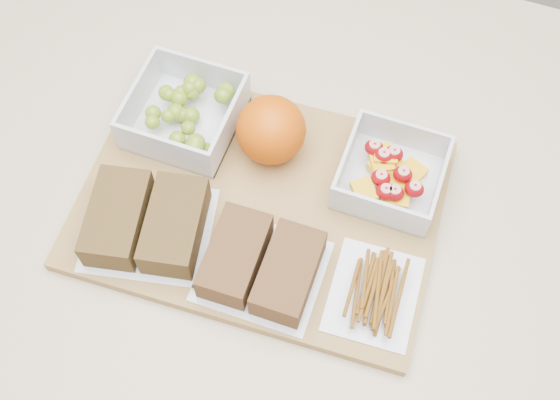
{
  "coord_description": "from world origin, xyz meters",
  "views": [
    {
      "loc": [
        0.13,
        -0.35,
        1.65
      ],
      "look_at": [
        -0.0,
        0.01,
        0.93
      ],
      "focal_mm": 45.0,
      "sensor_mm": 36.0,
      "label": 1
    }
  ],
  "objects_px": {
    "cutting_board": "(260,204)",
    "sandwich_bag_left": "(146,222)",
    "grape_container": "(186,112)",
    "sandwich_bag_center": "(262,265)",
    "orange": "(271,130)",
    "pretzel_bag": "(375,290)",
    "fruit_container": "(390,175)"
  },
  "relations": [
    {
      "from": "orange",
      "to": "sandwich_bag_left",
      "type": "bearing_deg",
      "value": -121.83
    },
    {
      "from": "fruit_container",
      "to": "pretzel_bag",
      "type": "bearing_deg",
      "value": -80.63
    },
    {
      "from": "grape_container",
      "to": "sandwich_bag_center",
      "type": "bearing_deg",
      "value": -44.9
    },
    {
      "from": "cutting_board",
      "to": "sandwich_bag_left",
      "type": "relative_size",
      "value": 2.51
    },
    {
      "from": "cutting_board",
      "to": "grape_container",
      "type": "bearing_deg",
      "value": 146.24
    },
    {
      "from": "fruit_container",
      "to": "orange",
      "type": "bearing_deg",
      "value": -178.96
    },
    {
      "from": "sandwich_bag_left",
      "to": "pretzel_bag",
      "type": "height_order",
      "value": "sandwich_bag_left"
    },
    {
      "from": "grape_container",
      "to": "pretzel_bag",
      "type": "bearing_deg",
      "value": -26.4
    },
    {
      "from": "fruit_container",
      "to": "orange",
      "type": "distance_m",
      "value": 0.15
    },
    {
      "from": "sandwich_bag_center",
      "to": "fruit_container",
      "type": "bearing_deg",
      "value": 57.26
    },
    {
      "from": "grape_container",
      "to": "sandwich_bag_left",
      "type": "relative_size",
      "value": 0.76
    },
    {
      "from": "pretzel_bag",
      "to": "sandwich_bag_center",
      "type": "bearing_deg",
      "value": -172.42
    },
    {
      "from": "sandwich_bag_left",
      "to": "sandwich_bag_center",
      "type": "bearing_deg",
      "value": -1.55
    },
    {
      "from": "orange",
      "to": "cutting_board",
      "type": "bearing_deg",
      "value": -80.25
    },
    {
      "from": "fruit_container",
      "to": "orange",
      "type": "height_order",
      "value": "orange"
    },
    {
      "from": "sandwich_bag_left",
      "to": "pretzel_bag",
      "type": "bearing_deg",
      "value": 2.77
    },
    {
      "from": "sandwich_bag_center",
      "to": "pretzel_bag",
      "type": "distance_m",
      "value": 0.13
    },
    {
      "from": "cutting_board",
      "to": "sandwich_bag_center",
      "type": "relative_size",
      "value": 3.07
    },
    {
      "from": "cutting_board",
      "to": "orange",
      "type": "distance_m",
      "value": 0.09
    },
    {
      "from": "cutting_board",
      "to": "pretzel_bag",
      "type": "xyz_separation_m",
      "value": [
        0.16,
        -0.07,
        0.02
      ]
    },
    {
      "from": "cutting_board",
      "to": "fruit_container",
      "type": "xyz_separation_m",
      "value": [
        0.14,
        0.08,
        0.03
      ]
    },
    {
      "from": "fruit_container",
      "to": "pretzel_bag",
      "type": "xyz_separation_m",
      "value": [
        0.02,
        -0.14,
        -0.01
      ]
    },
    {
      "from": "cutting_board",
      "to": "grape_container",
      "type": "relative_size",
      "value": 3.3
    },
    {
      "from": "sandwich_bag_left",
      "to": "pretzel_bag",
      "type": "relative_size",
      "value": 1.38
    },
    {
      "from": "pretzel_bag",
      "to": "fruit_container",
      "type": "bearing_deg",
      "value": 99.37
    },
    {
      "from": "grape_container",
      "to": "fruit_container",
      "type": "xyz_separation_m",
      "value": [
        0.26,
        0.0,
        -0.0
      ]
    },
    {
      "from": "fruit_container",
      "to": "sandwich_bag_left",
      "type": "bearing_deg",
      "value": -147.47
    },
    {
      "from": "sandwich_bag_left",
      "to": "pretzel_bag",
      "type": "distance_m",
      "value": 0.27
    },
    {
      "from": "fruit_container",
      "to": "sandwich_bag_left",
      "type": "xyz_separation_m",
      "value": [
        -0.24,
        -0.16,
        0.0
      ]
    },
    {
      "from": "cutting_board",
      "to": "pretzel_bag",
      "type": "bearing_deg",
      "value": -25.52
    },
    {
      "from": "orange",
      "to": "pretzel_bag",
      "type": "bearing_deg",
      "value": -39.03
    },
    {
      "from": "sandwich_bag_left",
      "to": "orange",
      "type": "bearing_deg",
      "value": 58.17
    }
  ]
}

